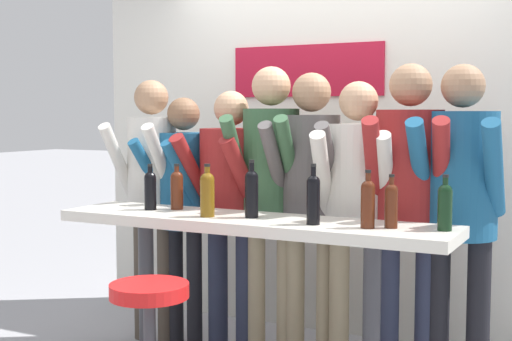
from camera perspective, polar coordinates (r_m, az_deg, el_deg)
back_wall at (r=5.02m, az=6.48°, el=2.44°), size 3.83×0.12×2.71m
tasting_table at (r=3.89m, az=-0.50°, el=-6.38°), size 2.23×0.49×0.98m
bar_stool at (r=3.60m, az=-8.50°, el=-12.66°), size 0.41×0.41×0.72m
person_far_left at (r=4.83m, az=-8.37°, el=-0.64°), size 0.43×0.56×1.77m
person_left at (r=4.71m, az=-5.85°, el=-1.69°), size 0.45×0.56×1.65m
person_center_left at (r=4.51m, az=-2.06°, el=-1.89°), size 0.52×0.60×1.69m
person_center at (r=4.36m, az=1.17°, el=-0.65°), size 0.46×0.59×1.83m
person_center_right at (r=4.26m, az=4.38°, el=-1.21°), size 0.45×0.57×1.79m
person_right at (r=4.12m, az=8.10°, el=-2.05°), size 0.50×0.61×1.73m
person_far_right at (r=4.05m, az=12.13°, el=-1.37°), size 0.51×0.63×1.82m
person_rightmost at (r=4.02m, az=16.03°, el=-1.66°), size 0.49×0.59×1.81m
wine_bottle_0 at (r=3.55m, az=10.77°, el=-2.60°), size 0.06×0.06×0.27m
wine_bottle_1 at (r=3.88m, az=-3.92°, el=-1.74°), size 0.08×0.08×0.29m
wine_bottle_2 at (r=3.53m, az=14.89°, el=-2.66°), size 0.07×0.07×0.27m
wine_bottle_3 at (r=3.83m, az=-0.34°, el=-1.67°), size 0.07×0.07×0.31m
wine_bottle_4 at (r=4.20m, az=-6.35°, el=-1.40°), size 0.07×0.07×0.27m
wine_bottle_5 at (r=4.19m, az=-8.46°, el=-1.44°), size 0.07×0.07×0.27m
wine_bottle_6 at (r=3.61m, az=4.61°, el=-2.13°), size 0.07×0.07×0.31m
wine_bottle_7 at (r=3.53m, az=8.94°, el=-2.46°), size 0.07×0.07×0.29m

